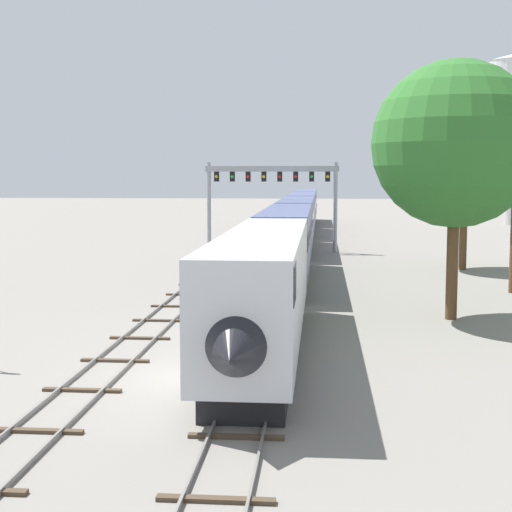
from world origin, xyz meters
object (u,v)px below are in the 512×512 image
(passenger_train, at_px, (297,223))
(trackside_tree_right, at_px, (465,169))
(trackside_tree_left, at_px, (455,144))
(signal_gantry, at_px, (272,185))

(passenger_train, bearing_deg, trackside_tree_right, -46.29)
(trackside_tree_left, relative_size, trackside_tree_right, 1.12)
(trackside_tree_right, bearing_deg, trackside_tree_left, -101.69)
(trackside_tree_right, bearing_deg, signal_gantry, 141.93)
(passenger_train, xyz_separation_m, trackside_tree_left, (8.58, -33.33, 5.87))
(trackside_tree_left, distance_m, trackside_tree_right, 20.47)
(signal_gantry, relative_size, trackside_tree_right, 1.08)
(passenger_train, relative_size, trackside_tree_right, 9.18)
(trackside_tree_left, xyz_separation_m, trackside_tree_right, (4.14, 20.02, -1.03))
(passenger_train, bearing_deg, signal_gantry, -144.89)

